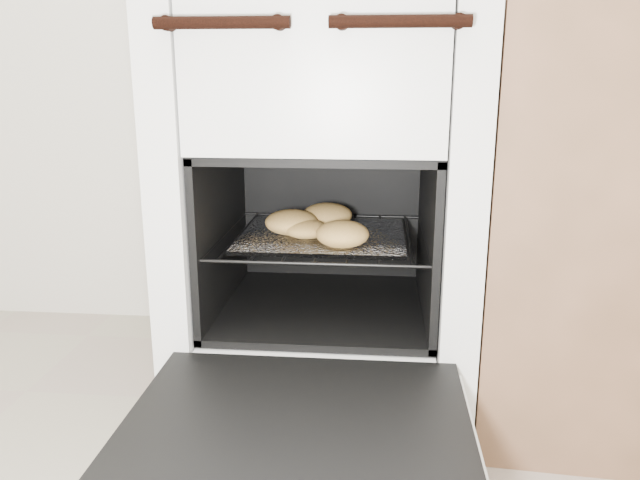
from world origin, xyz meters
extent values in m
cube|color=silver|center=(0.08, 1.16, 0.49)|extent=(0.64, 0.69, 0.99)
cylinder|color=black|center=(-0.07, 0.79, 0.86)|extent=(0.24, 0.02, 0.02)
cylinder|color=black|center=(0.23, 0.79, 0.86)|extent=(0.24, 0.02, 0.02)
cube|color=black|center=(0.08, 0.60, 0.22)|extent=(0.56, 0.43, 0.03)
cube|color=silver|center=(0.08, 0.60, 0.20)|extent=(0.58, 0.45, 0.02)
cylinder|color=black|center=(-0.15, 1.07, 0.42)|extent=(0.01, 0.45, 0.01)
cylinder|color=black|center=(0.31, 1.07, 0.42)|extent=(0.01, 0.45, 0.01)
cylinder|color=black|center=(0.08, 0.86, 0.42)|extent=(0.46, 0.01, 0.01)
cylinder|color=black|center=(0.08, 1.29, 0.42)|extent=(0.46, 0.01, 0.01)
cylinder|color=black|center=(-0.11, 1.07, 0.42)|extent=(0.01, 0.43, 0.01)
cylinder|color=black|center=(-0.05, 1.07, 0.42)|extent=(0.01, 0.43, 0.01)
cylinder|color=black|center=(0.02, 1.07, 0.42)|extent=(0.01, 0.43, 0.01)
cylinder|color=black|center=(0.08, 1.07, 0.42)|extent=(0.01, 0.43, 0.01)
cylinder|color=black|center=(0.15, 1.07, 0.42)|extent=(0.01, 0.43, 0.01)
cylinder|color=black|center=(0.21, 1.07, 0.42)|extent=(0.01, 0.43, 0.01)
cylinder|color=black|center=(0.28, 1.07, 0.42)|extent=(0.01, 0.43, 0.01)
cube|color=silver|center=(0.08, 1.05, 0.42)|extent=(0.37, 0.32, 0.01)
ellipsoid|color=tan|center=(0.05, 1.01, 0.45)|extent=(0.11, 0.11, 0.04)
ellipsoid|color=tan|center=(0.13, 0.95, 0.45)|extent=(0.11, 0.11, 0.05)
ellipsoid|color=tan|center=(0.09, 1.13, 0.45)|extent=(0.14, 0.14, 0.05)
ellipsoid|color=tan|center=(0.01, 1.04, 0.45)|extent=(0.16, 0.16, 0.05)
camera|label=1|loc=(0.20, -0.30, 0.78)|focal=35.00mm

